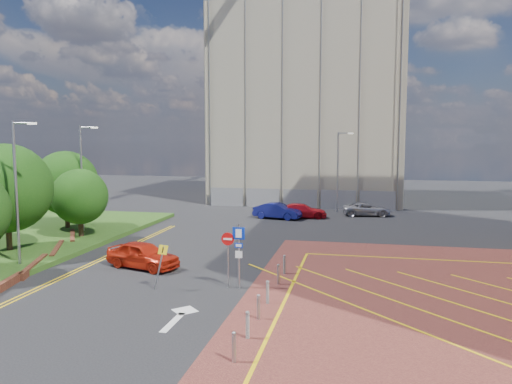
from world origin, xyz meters
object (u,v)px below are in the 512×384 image
(tree_d, at_px, (66,183))
(lamp_left_near, at_px, (17,187))
(sign_cluster, at_px, (235,249))
(tree_c, at_px, (80,196))
(lamp_back, at_px, (339,169))
(tree_b, at_px, (6,188))
(car_red_back, at_px, (302,211))
(warning_sign, at_px, (161,261))
(lamp_left_far, at_px, (83,174))
(car_red_left, at_px, (143,255))
(car_silver_back, at_px, (367,209))
(car_blue_back, at_px, (277,211))

(tree_d, xyz_separation_m, lamp_left_near, (4.08, -11.00, 0.79))
(sign_cluster, bearing_deg, tree_d, 144.42)
(tree_c, xyz_separation_m, lamp_back, (17.58, 18.00, 1.17))
(tree_b, bearing_deg, car_red_back, 48.31)
(lamp_left_near, bearing_deg, sign_cluster, -4.56)
(warning_sign, relative_size, car_red_back, 0.49)
(tree_b, xyz_separation_m, lamp_left_far, (1.08, 7.00, 0.42))
(warning_sign, bearing_deg, car_red_left, 125.43)
(lamp_left_near, relative_size, car_silver_back, 1.77)
(lamp_left_near, bearing_deg, lamp_left_far, 101.31)
(car_blue_back, bearing_deg, tree_c, 147.32)
(tree_b, distance_m, car_blue_back, 22.92)
(tree_b, xyz_separation_m, car_red_back, (16.49, 18.52, -3.57))
(warning_sign, relative_size, car_blue_back, 0.51)
(sign_cluster, distance_m, car_red_left, 6.75)
(tree_c, relative_size, car_red_back, 1.07)
(lamp_back, relative_size, car_red_back, 1.75)
(sign_cluster, height_order, car_blue_back, sign_cluster)
(car_red_back, bearing_deg, car_silver_back, -74.94)
(warning_sign, distance_m, car_blue_back, 22.67)
(lamp_left_near, height_order, car_blue_back, lamp_left_near)
(car_red_back, distance_m, car_silver_back, 6.44)
(tree_b, relative_size, lamp_back, 0.84)
(tree_c, distance_m, sign_cluster, 16.53)
(tree_d, distance_m, car_red_left, 14.55)
(sign_cluster, relative_size, car_blue_back, 0.73)
(car_red_left, relative_size, car_blue_back, 1.01)
(tree_d, distance_m, car_red_back, 20.66)
(sign_cluster, xyz_separation_m, warning_sign, (-3.44, -1.03, -0.52))
(tree_d, bearing_deg, lamp_left_far, -25.68)
(tree_d, distance_m, car_silver_back, 27.01)
(lamp_left_near, relative_size, car_blue_back, 1.81)
(tree_c, bearing_deg, warning_sign, -44.13)
(tree_b, height_order, car_silver_back, tree_b)
(tree_d, bearing_deg, warning_sign, -44.33)
(sign_cluster, distance_m, warning_sign, 3.63)
(tree_c, distance_m, lamp_left_far, 2.65)
(tree_c, height_order, car_red_back, tree_c)
(sign_cluster, relative_size, warning_sign, 1.42)
(tree_b, relative_size, warning_sign, 3.00)
(lamp_left_near, bearing_deg, car_blue_back, 61.25)
(tree_b, relative_size, lamp_left_far, 0.84)
(lamp_left_near, xyz_separation_m, lamp_left_far, (-2.00, 10.00, 0.00))
(lamp_back, relative_size, sign_cluster, 2.50)
(warning_sign, bearing_deg, car_blue_back, 84.97)
(lamp_left_near, xyz_separation_m, lamp_back, (16.50, 26.00, -0.30))
(tree_b, height_order, car_blue_back, tree_b)
(tree_b, distance_m, car_red_back, 25.06)
(lamp_back, bearing_deg, tree_b, -130.41)
(car_blue_back, bearing_deg, sign_cluster, -164.26)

